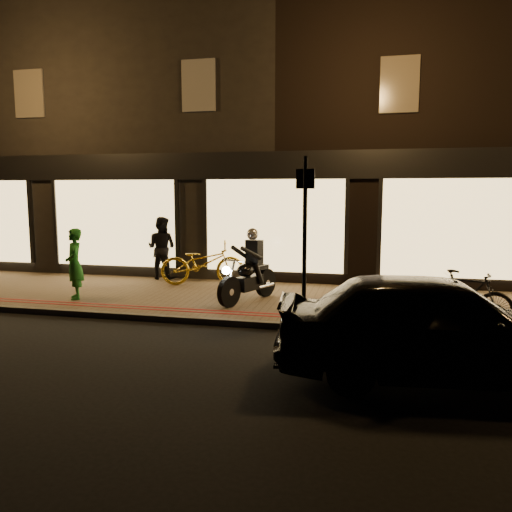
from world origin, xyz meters
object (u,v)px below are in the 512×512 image
(parked_car, at_px, (436,325))
(sign_post, at_px, (305,231))
(person_green, at_px, (74,264))
(motorcycle, at_px, (249,273))
(bicycle_gold, at_px, (203,263))

(parked_car, bearing_deg, sign_post, 38.57)
(parked_car, bearing_deg, person_green, 62.61)
(person_green, relative_size, parked_car, 0.37)
(motorcycle, relative_size, sign_post, 0.61)
(sign_post, height_order, bicycle_gold, sign_post)
(motorcycle, bearing_deg, parked_car, -22.18)
(motorcycle, distance_m, person_green, 3.88)
(parked_car, bearing_deg, motorcycle, 38.55)
(motorcycle, bearing_deg, person_green, -147.17)
(motorcycle, bearing_deg, sign_post, -22.20)
(motorcycle, xyz_separation_m, bicycle_gold, (-1.61, 1.60, -0.06))
(motorcycle, relative_size, parked_car, 0.43)
(motorcycle, relative_size, bicycle_gold, 0.86)
(bicycle_gold, bearing_deg, motorcycle, -152.23)
(motorcycle, xyz_separation_m, person_green, (-3.83, -0.63, 0.17))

